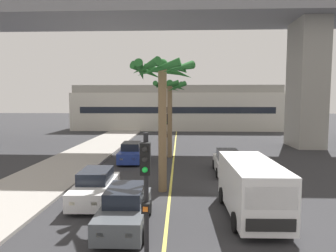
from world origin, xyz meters
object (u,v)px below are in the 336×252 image
car_queue_front (95,187)px  palm_tree_near_median (170,96)px  car_queue_third (125,209)px  delivery_van (251,187)px  palm_tree_mid_median (162,86)px  traffic_light_median_near (146,195)px  car_queue_fourth (131,153)px  traffic_light_median_far (166,131)px  car_queue_second (228,163)px

car_queue_front → palm_tree_near_median: palm_tree_near_median is taller
car_queue_third → delivery_van: size_ratio=0.78×
delivery_van → palm_tree_mid_median: (-4.01, 3.33, 4.40)m
car_queue_front → traffic_light_median_near: traffic_light_median_near is taller
car_queue_fourth → delivery_van: bearing=-57.3°
car_queue_fourth → palm_tree_near_median: bearing=33.7°
car_queue_front → car_queue_third: (1.99, -2.82, 0.00)m
palm_tree_near_median → traffic_light_median_near: bearing=-89.8°
car_queue_front → traffic_light_median_near: (3.31, -7.06, 1.99)m
car_queue_fourth → traffic_light_median_near: (3.09, -16.36, 1.99)m
palm_tree_near_median → palm_tree_mid_median: (-0.09, -9.53, 0.40)m
car_queue_fourth → traffic_light_median_far: traffic_light_median_far is taller
car_queue_third → car_queue_front: bearing=125.3°
car_queue_third → delivery_van: (5.19, 1.27, 0.57)m
car_queue_front → palm_tree_near_median: bearing=73.9°
palm_tree_near_median → palm_tree_mid_median: size_ratio=0.94×
car_queue_fourth → traffic_light_median_far: size_ratio=0.99×
car_queue_second → palm_tree_mid_median: palm_tree_mid_median is taller
traffic_light_median_far → palm_tree_near_median: 4.91m
car_queue_third → palm_tree_mid_median: 6.88m
palm_tree_mid_median → traffic_light_median_far: bearing=90.4°
delivery_van → palm_tree_mid_median: bearing=140.3°
car_queue_front → delivery_van: (7.18, -1.54, 0.57)m
car_queue_front → palm_tree_near_median: size_ratio=0.62×
car_queue_front → traffic_light_median_far: traffic_light_median_far is taller
car_queue_second → traffic_light_median_far: traffic_light_median_far is taller
delivery_van → traffic_light_median_far: bearing=115.0°
delivery_van → traffic_light_median_far: (-4.05, 8.70, 1.43)m
car_queue_front → car_queue_fourth: size_ratio=1.00×
car_queue_second → palm_tree_near_median: palm_tree_near_median is taller
traffic_light_median_near → car_queue_fourth: bearing=100.7°
car_queue_fourth → car_queue_third: bearing=-81.7°
car_queue_front → car_queue_third: same height
car_queue_fourth → palm_tree_near_median: (3.04, 2.02, 4.57)m
car_queue_front → traffic_light_median_near: size_ratio=0.99×
car_queue_second → traffic_light_median_near: (-4.09, -12.99, 1.99)m
car_queue_front → car_queue_fourth: 9.30m
car_queue_front → palm_tree_mid_median: 6.16m
delivery_van → traffic_light_median_far: traffic_light_median_far is taller
car_queue_fourth → traffic_light_median_near: size_ratio=0.99×
palm_tree_mid_median → car_queue_fourth: bearing=111.4°
traffic_light_median_far → car_queue_second: bearing=-15.9°
traffic_light_median_far → car_queue_front: bearing=-113.7°
palm_tree_near_median → delivery_van: bearing=-73.0°
car_queue_front → palm_tree_near_median: (3.26, 11.32, 4.57)m
car_queue_front → traffic_light_median_far: bearing=66.3°
car_queue_front → palm_tree_mid_median: size_ratio=0.58×
car_queue_front → traffic_light_median_far: 8.06m
car_queue_fourth → palm_tree_near_median: size_ratio=0.62×
palm_tree_mid_median → car_queue_third: bearing=-104.4°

